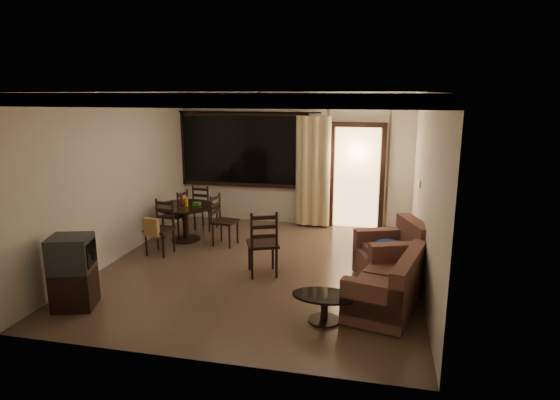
% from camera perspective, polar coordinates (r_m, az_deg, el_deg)
% --- Properties ---
extents(ground, '(5.50, 5.50, 0.00)m').
position_cam_1_polar(ground, '(7.72, -2.36, -8.24)').
color(ground, '#7F6651').
rests_on(ground, ground).
extents(room_shell, '(5.50, 6.70, 5.50)m').
position_cam_1_polar(room_shell, '(8.86, 4.21, 6.75)').
color(room_shell, beige).
rests_on(room_shell, ground).
extents(dining_table, '(1.10, 1.10, 0.91)m').
position_cam_1_polar(dining_table, '(9.13, -11.50, -1.51)').
color(dining_table, black).
rests_on(dining_table, ground).
extents(dining_chair_west, '(0.47, 0.47, 0.95)m').
position_cam_1_polar(dining_chair_west, '(9.39, -12.56, -2.80)').
color(dining_chair_west, black).
rests_on(dining_chair_west, ground).
extents(dining_chair_east, '(0.47, 0.47, 0.95)m').
position_cam_1_polar(dining_chair_east, '(8.80, -6.77, -3.66)').
color(dining_chair_east, black).
rests_on(dining_chair_east, ground).
extents(dining_chair_south, '(0.47, 0.52, 0.95)m').
position_cam_1_polar(dining_chair_south, '(8.50, -14.45, -4.44)').
color(dining_chair_south, black).
rests_on(dining_chair_south, ground).
extents(dining_chair_north, '(0.47, 0.47, 0.95)m').
position_cam_1_polar(dining_chair_north, '(9.85, -9.06, -1.91)').
color(dining_chair_north, black).
rests_on(dining_chair_north, ground).
extents(tv_cabinet, '(0.63, 0.59, 0.98)m').
position_cam_1_polar(tv_cabinet, '(6.79, -23.92, -8.04)').
color(tv_cabinet, black).
rests_on(tv_cabinet, ground).
extents(sofa, '(1.10, 1.58, 0.77)m').
position_cam_1_polar(sofa, '(6.40, 13.19, -10.31)').
color(sofa, '#41201E').
rests_on(sofa, ground).
extents(armchair, '(1.17, 1.17, 0.91)m').
position_cam_1_polar(armchair, '(7.29, 13.77, -6.76)').
color(armchair, '#41201E').
rests_on(armchair, ground).
extents(coffee_table, '(0.81, 0.49, 0.36)m').
position_cam_1_polar(coffee_table, '(5.98, 5.44, -12.47)').
color(coffee_table, black).
rests_on(coffee_table, ground).
extents(side_chair, '(0.61, 0.61, 1.06)m').
position_cam_1_polar(side_chair, '(7.35, -2.11, -6.76)').
color(side_chair, black).
rests_on(side_chair, ground).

